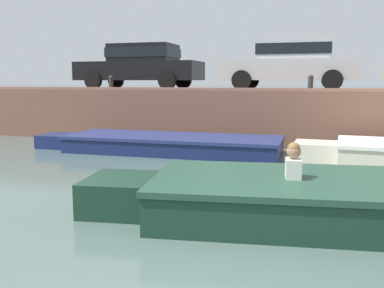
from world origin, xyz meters
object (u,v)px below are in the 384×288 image
object	(u,v)px
boat_moored_west_navy	(163,144)
motorboat_passing	(333,200)
mooring_bollard_west	(111,82)
mooring_bollard_mid	(311,82)
car_left_inner_silver	(290,63)
car_leftmost_black	(141,65)

from	to	relation	value
boat_moored_west_navy	motorboat_passing	size ratio (longest dim) A/B	1.03
mooring_bollard_west	mooring_bollard_mid	bearing A→B (deg)	0.00
car_left_inner_silver	mooring_bollard_west	bearing A→B (deg)	-161.62
car_leftmost_black	mooring_bollard_west	bearing A→B (deg)	-97.45
car_leftmost_black	mooring_bollard_mid	xyz separation A→B (m)	(5.87, -1.79, -0.61)
mooring_bollard_west	boat_moored_west_navy	bearing A→B (deg)	-36.03
car_leftmost_black	car_left_inner_silver	xyz separation A→B (m)	(5.15, 0.00, -0.00)
car_leftmost_black	mooring_bollard_mid	bearing A→B (deg)	-16.95
car_left_inner_silver	mooring_bollard_mid	size ratio (longest dim) A/B	9.73
boat_moored_west_navy	mooring_bollard_west	bearing A→B (deg)	143.97
boat_moored_west_navy	car_left_inner_silver	size ratio (longest dim) A/B	1.56
mooring_bollard_mid	boat_moored_west_navy	bearing A→B (deg)	-153.58
motorboat_passing	mooring_bollard_west	world-z (taller)	mooring_bollard_west
mooring_bollard_mid	car_left_inner_silver	bearing A→B (deg)	111.84
mooring_bollard_mid	mooring_bollard_west	bearing A→B (deg)	180.00
motorboat_passing	car_left_inner_silver	xyz separation A→B (m)	(-1.33, 8.17, 2.15)
boat_moored_west_navy	mooring_bollard_west	size ratio (longest dim) A/B	15.18
boat_moored_west_navy	mooring_bollard_west	xyz separation A→B (m)	(-2.48, 1.80, 1.61)
motorboat_passing	car_left_inner_silver	world-z (taller)	car_left_inner_silver
boat_moored_west_navy	car_leftmost_black	world-z (taller)	car_leftmost_black
car_left_inner_silver	mooring_bollard_west	world-z (taller)	car_left_inner_silver
boat_moored_west_navy	mooring_bollard_mid	bearing A→B (deg)	26.42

